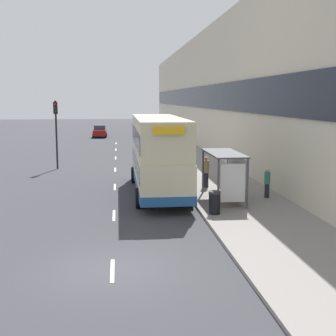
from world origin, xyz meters
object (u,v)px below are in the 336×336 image
object	(u,v)px
pedestrian_1	(267,183)
traffic_light_far_kerb	(56,123)
pedestrian_at_shelter	(206,172)
double_decker_bus_near	(158,154)
bus_shelter	(229,168)
car_0	(100,131)
litter_bin	(214,203)

from	to	relation	value
pedestrian_1	traffic_light_far_kerb	size ratio (longest dim) A/B	0.30
pedestrian_at_shelter	traffic_light_far_kerb	distance (m)	13.69
double_decker_bus_near	pedestrian_at_shelter	bearing A→B (deg)	17.84
traffic_light_far_kerb	double_decker_bus_near	bearing A→B (deg)	-56.08
bus_shelter	pedestrian_1	xyz separation A→B (m)	(2.26, 0.68, -0.93)
car_0	litter_bin	size ratio (longest dim) A/B	3.77
pedestrian_at_shelter	pedestrian_1	world-z (taller)	pedestrian_at_shelter
traffic_light_far_kerb	bus_shelter	bearing A→B (deg)	-52.40
car_0	pedestrian_at_shelter	bearing A→B (deg)	101.13
car_0	traffic_light_far_kerb	distance (m)	29.67
traffic_light_far_kerb	litter_bin	bearing A→B (deg)	-60.32
pedestrian_1	litter_bin	bearing A→B (deg)	-137.64
bus_shelter	double_decker_bus_near	bearing A→B (deg)	137.86
car_0	pedestrian_1	xyz separation A→B (m)	(10.29, -42.00, 0.12)
car_0	litter_bin	bearing A→B (deg)	98.57
bus_shelter	litter_bin	xyz separation A→B (m)	(-1.22, -2.50, -1.21)
litter_bin	traffic_light_far_kerb	bearing A→B (deg)	119.68
bus_shelter	litter_bin	world-z (taller)	bus_shelter
double_decker_bus_near	car_0	size ratio (longest dim) A/B	2.74
bus_shelter	pedestrian_1	size ratio (longest dim) A/B	2.67
litter_bin	traffic_light_far_kerb	world-z (taller)	traffic_light_far_kerb
double_decker_bus_near	litter_bin	distance (m)	6.08
pedestrian_at_shelter	pedestrian_1	size ratio (longest dim) A/B	1.16
pedestrian_1	litter_bin	distance (m)	4.72
litter_bin	bus_shelter	bearing A→B (deg)	63.91
bus_shelter	litter_bin	bearing A→B (deg)	-116.09
pedestrian_at_shelter	traffic_light_far_kerb	bearing A→B (deg)	136.44
pedestrian_1	pedestrian_at_shelter	bearing A→B (deg)	129.40
double_decker_bus_near	pedestrian_at_shelter	xyz separation A→B (m)	(2.89, 0.93, -1.21)
pedestrian_1	traffic_light_far_kerb	xyz separation A→B (m)	(-12.43, 12.53, 2.53)
double_decker_bus_near	car_0	xyz separation A→B (m)	(-4.73, 39.70, -1.46)
car_0	traffic_light_far_kerb	size ratio (longest dim) A/B	0.76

